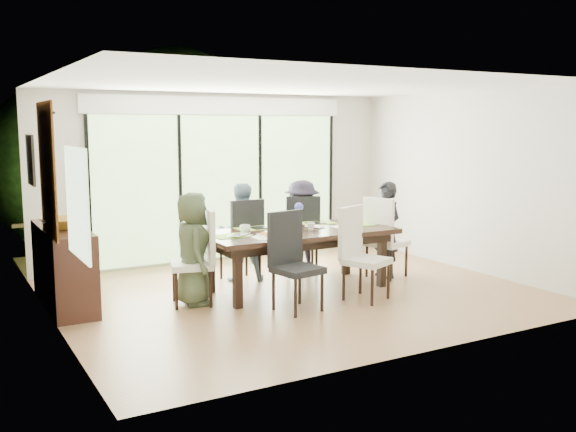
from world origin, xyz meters
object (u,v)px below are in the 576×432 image
table_top (298,232)px  chair_right_end (387,237)px  vase (299,224)px  chair_near_right (367,254)px  sideboard (64,267)px  chair_far_right (301,233)px  chair_far_left (240,239)px  cup_a (245,229)px  person_far_left (241,232)px  bowl (63,223)px  cup_b (311,227)px  person_left_end (193,249)px  laptop (243,235)px  person_right_end (386,230)px  chair_near_left (298,262)px  cup_c (343,221)px  person_far_right (302,227)px  chair_left_end (191,257)px

table_top → chair_right_end: bearing=0.0°
table_top → vase: size_ratio=20.00×
chair_near_right → table_top: bearing=96.2°
chair_right_end → sideboard: bearing=62.3°
sideboard → chair_far_right: bearing=2.3°
chair_far_left → cup_a: 0.79m
chair_far_left → sideboard: 2.43m
person_far_left → bowl: size_ratio=2.71×
chair_near_right → cup_b: bearing=90.8°
person_left_end → laptop: 0.65m
chair_far_right → person_left_end: (-2.03, -0.85, 0.10)m
vase → chair_right_end: bearing=-2.0°
person_right_end → sideboard: 4.42m
person_far_left → cup_b: bearing=132.8°
laptop → cup_a: (0.15, 0.25, 0.04)m
chair_right_end → person_left_end: bearing=71.6°
chair_near_left → person_right_end: (1.98, 0.87, 0.10)m
vase → chair_near_right: bearing=-63.9°
person_left_end → chair_right_end: bearing=-78.9°
cup_c → cup_a: bearing=178.1°
chair_far_left → laptop: (-0.40, -0.95, 0.23)m
person_far_right → sideboard: size_ratio=0.80×
chair_far_right → chair_near_left: bearing=81.2°
chair_far_left → chair_near_right: size_ratio=1.00×
person_far_left → person_far_right: size_ratio=1.00×
vase → laptop: 0.91m
chair_near_right → person_far_left: 1.95m
chair_far_right → laptop: (-1.40, -0.95, 0.23)m
person_right_end → bowl: (-4.36, 0.61, 0.34)m
table_top → person_far_right: person_far_right is taller
sideboard → laptop: bearing=-21.9°
sideboard → chair_left_end: bearing=-27.4°
chair_far_left → person_right_end: bearing=154.3°
cup_c → sideboard: bearing=170.5°
person_far_left → cup_a: size_ratio=10.40×
chair_near_left → person_right_end: size_ratio=0.85×
person_far_left → laptop: person_far_left is taller
chair_right_end → person_far_left: person_far_left is taller
cup_b → cup_c: (0.65, 0.20, 0.00)m
chair_right_end → person_right_end: size_ratio=0.85×
chair_far_left → cup_a: chair_far_left is taller
chair_near_left → bowl: chair_near_left is taller
bowl → chair_far_right: bearing=3.9°
cup_a → chair_right_end: bearing=-3.9°
table_top → chair_near_left: (-0.50, -0.87, -0.18)m
table_top → bowl: 2.95m
chair_near_left → chair_near_right: same height
person_left_end → cup_c: bearing=-76.4°
chair_far_left → chair_near_right: 1.96m
vase → person_far_right: bearing=57.3°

